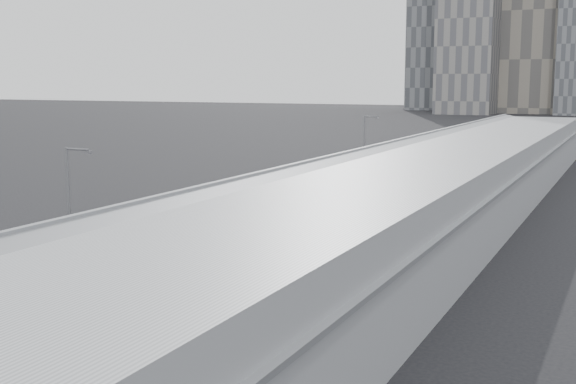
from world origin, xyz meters
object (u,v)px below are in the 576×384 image
Objects in this scene: bus_7 at (428,164)px; suv at (440,149)px; bus_2 at (70,294)px; bus_4 at (291,213)px; bus_8 at (453,154)px; street_lamp_far at (366,142)px; shipping_container at (398,154)px; street_lamp_near at (71,205)px; bus_10 at (489,141)px; bus_3 at (216,244)px; bus_9 at (472,146)px; bus_6 at (396,174)px; bus_5 at (359,188)px.

suv is at bearing 96.24° from bus_7.
bus_2 reaches higher than bus_4.
street_lamp_far is at bearing -113.09° from bus_8.
street_lamp_far is at bearing -71.31° from shipping_container.
suv is at bearing 90.09° from street_lamp_near.
bus_2 is 1.10× the size of bus_4.
street_lamp_near is 94.02m from suv.
street_lamp_near reaches higher than bus_10.
street_lamp_far reaches higher than bus_7.
bus_3 is 55.14m from bus_7.
bus_7 is 0.99× the size of bus_9.
bus_2 is 14.33m from bus_3.
bus_6 is 1.93× the size of shipping_container.
bus_9 is at bearing 91.92° from bus_5.
bus_9 is 20.67m from shipping_container.
bus_6 is at bearing -58.65° from shipping_container.
bus_3 is 10.35m from street_lamp_near.
bus_10 is (0.51, 70.02, -0.14)m from bus_5.
street_lamp_near is at bearing -99.50° from bus_8.
bus_2 is 2.83× the size of suv.
bus_9 is 38.58m from street_lamp_far.
bus_10 is at bearing 85.27° from bus_8.
bus_8 is at bearing 90.90° from bus_5.
bus_9 is (0.08, 43.69, -0.06)m from bus_6.
bus_7 is 63.46m from street_lamp_near.
street_lamp_near is (-5.39, -50.01, 3.38)m from bus_6.
bus_10 is (0.26, 43.24, 0.06)m from bus_7.
suv is at bearing 98.18° from bus_3.
bus_2 is 1.06× the size of bus_6.
bus_4 reaches higher than bus_3.
bus_2 reaches higher than bus_3.
bus_10 is (0.72, 12.63, 0.03)m from bus_9.
bus_9 is 12.65m from bus_10.
bus_5 is 13.71m from bus_6.
bus_6 is 0.94× the size of bus_8.
bus_9 is at bearing 87.61° from bus_6.
bus_3 is at bearing -95.20° from bus_7.
street_lamp_far is (-6.53, -7.35, 3.29)m from bus_7.
bus_7 is at bearing 94.03° from bus_3.
bus_9 is (0.09, 73.16, -0.01)m from bus_4.
bus_5 is at bearing -64.05° from shipping_container.
bus_6 is at bearing -97.26° from bus_7.
bus_7 is (0.29, 55.14, 0.03)m from bus_3.
bus_3 is at bearing 54.63° from street_lamp_near.
bus_9 is at bearing 86.34° from bus_2.
bus_3 is at bearing -90.47° from bus_4.
street_lamp_far is at bearing -102.35° from bus_10.
bus_5 is (0.03, 28.35, 0.22)m from bus_3.
bus_2 is 100.08m from bus_9.
shipping_container is at bearing 96.00° from bus_4.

